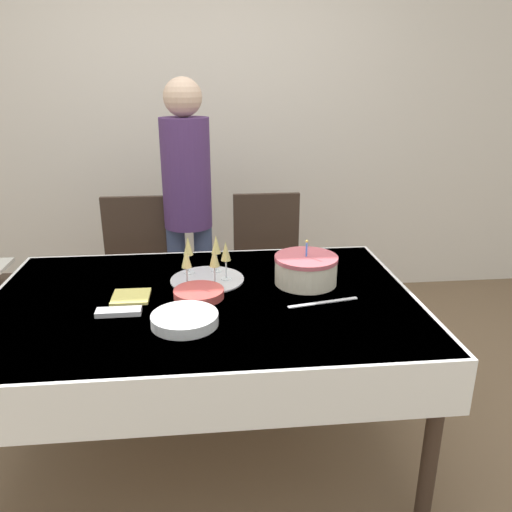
# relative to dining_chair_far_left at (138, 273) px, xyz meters

# --- Properties ---
(ground_plane) EXTENTS (12.00, 12.00, 0.00)m
(ground_plane) POSITION_rel_dining_chair_far_left_xyz_m (0.39, -0.90, -0.53)
(ground_plane) COLOR brown
(wall_back) EXTENTS (8.00, 0.05, 2.70)m
(wall_back) POSITION_rel_dining_chair_far_left_xyz_m (0.39, 0.96, 0.82)
(wall_back) COLOR silver
(wall_back) RESTS_ON ground_plane
(dining_table) EXTENTS (1.75, 1.16, 0.76)m
(dining_table) POSITION_rel_dining_chair_far_left_xyz_m (0.39, -0.90, 0.13)
(dining_table) COLOR white
(dining_table) RESTS_ON ground_plane
(dining_chair_far_left) EXTENTS (0.42, 0.42, 0.97)m
(dining_chair_far_left) POSITION_rel_dining_chair_far_left_xyz_m (0.00, 0.00, 0.00)
(dining_chair_far_left) COLOR #38281E
(dining_chair_far_left) RESTS_ON ground_plane
(dining_chair_far_right) EXTENTS (0.42, 0.42, 0.97)m
(dining_chair_far_right) POSITION_rel_dining_chair_far_left_xyz_m (0.77, 0.00, 0.00)
(dining_chair_far_right) COLOR #38281E
(dining_chair_far_right) RESTS_ON ground_plane
(birthday_cake) EXTENTS (0.28, 0.28, 0.20)m
(birthday_cake) POSITION_rel_dining_chair_far_left_xyz_m (0.84, -0.79, 0.29)
(birthday_cake) COLOR beige
(birthday_cake) RESTS_ON dining_table
(champagne_tray) EXTENTS (0.33, 0.33, 0.18)m
(champagne_tray) POSITION_rel_dining_chair_far_left_xyz_m (0.41, -0.72, 0.30)
(champagne_tray) COLOR silver
(champagne_tray) RESTS_ON dining_table
(plate_stack_main) EXTENTS (0.25, 0.25, 0.04)m
(plate_stack_main) POSITION_rel_dining_chair_far_left_xyz_m (0.32, -1.14, 0.25)
(plate_stack_main) COLOR white
(plate_stack_main) RESTS_ON dining_table
(plate_stack_dessert) EXTENTS (0.21, 0.21, 0.03)m
(plate_stack_dessert) POSITION_rel_dining_chair_far_left_xyz_m (0.37, -0.90, 0.25)
(plate_stack_dessert) COLOR #CC4C47
(plate_stack_dessert) RESTS_ON dining_table
(cake_knife) EXTENTS (0.30, 0.08, 0.00)m
(cake_knife) POSITION_rel_dining_chair_far_left_xyz_m (0.87, -1.01, 0.23)
(cake_knife) COLOR silver
(cake_knife) RESTS_ON dining_table
(fork_pile) EXTENTS (0.17, 0.06, 0.02)m
(fork_pile) POSITION_rel_dining_chair_far_left_xyz_m (0.07, -1.03, 0.24)
(fork_pile) COLOR silver
(fork_pile) RESTS_ON dining_table
(napkin_pile) EXTENTS (0.15, 0.15, 0.01)m
(napkin_pile) POSITION_rel_dining_chair_far_left_xyz_m (0.09, -0.88, 0.23)
(napkin_pile) COLOR #E0D166
(napkin_pile) RESTS_ON dining_table
(person_standing) EXTENTS (0.28, 0.28, 1.63)m
(person_standing) POSITION_rel_dining_chair_far_left_xyz_m (0.30, 0.08, 0.45)
(person_standing) COLOR #3F4C72
(person_standing) RESTS_ON ground_plane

